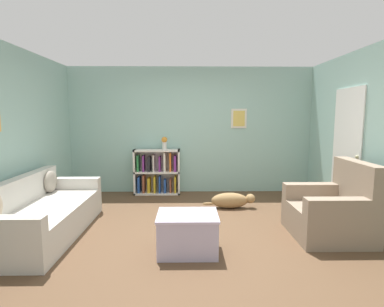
{
  "coord_description": "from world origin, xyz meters",
  "views": [
    {
      "loc": [
        -0.07,
        -4.03,
        1.62
      ],
      "look_at": [
        0.0,
        0.4,
        1.05
      ],
      "focal_mm": 28.0,
      "sensor_mm": 36.0,
      "label": 1
    }
  ],
  "objects_px": {
    "bookshelf": "(157,173)",
    "dog": "(231,200)",
    "couch": "(42,215)",
    "recliner_chair": "(333,211)",
    "vase": "(164,142)",
    "coffee_table": "(188,232)"
  },
  "relations": [
    {
      "from": "couch",
      "to": "dog",
      "type": "relative_size",
      "value": 2.27
    },
    {
      "from": "couch",
      "to": "vase",
      "type": "distance_m",
      "value": 2.73
    },
    {
      "from": "recliner_chair",
      "to": "dog",
      "type": "xyz_separation_m",
      "value": [
        -1.18,
        1.23,
        -0.21
      ]
    },
    {
      "from": "vase",
      "to": "coffee_table",
      "type": "bearing_deg",
      "value": -80.06
    },
    {
      "from": "recliner_chair",
      "to": "dog",
      "type": "bearing_deg",
      "value": 133.71
    },
    {
      "from": "couch",
      "to": "dog",
      "type": "height_order",
      "value": "couch"
    },
    {
      "from": "coffee_table",
      "to": "couch",
      "type": "bearing_deg",
      "value": 164.97
    },
    {
      "from": "recliner_chair",
      "to": "vase",
      "type": "height_order",
      "value": "vase"
    },
    {
      "from": "couch",
      "to": "coffee_table",
      "type": "distance_m",
      "value": 2.04
    },
    {
      "from": "couch",
      "to": "recliner_chair",
      "type": "relative_size",
      "value": 2.05
    },
    {
      "from": "couch",
      "to": "bookshelf",
      "type": "relative_size",
      "value": 2.22
    },
    {
      "from": "couch",
      "to": "dog",
      "type": "bearing_deg",
      "value": 22.93
    },
    {
      "from": "vase",
      "to": "bookshelf",
      "type": "bearing_deg",
      "value": 174.35
    },
    {
      "from": "couch",
      "to": "vase",
      "type": "xyz_separation_m",
      "value": [
        1.5,
        2.15,
        0.78
      ]
    },
    {
      "from": "bookshelf",
      "to": "recliner_chair",
      "type": "relative_size",
      "value": 0.92
    },
    {
      "from": "recliner_chair",
      "to": "vase",
      "type": "relative_size",
      "value": 3.9
    },
    {
      "from": "bookshelf",
      "to": "dog",
      "type": "xyz_separation_m",
      "value": [
        1.4,
        -1.01,
        -0.3
      ]
    },
    {
      "from": "couch",
      "to": "dog",
      "type": "distance_m",
      "value": 2.97
    },
    {
      "from": "bookshelf",
      "to": "recliner_chair",
      "type": "distance_m",
      "value": 3.42
    },
    {
      "from": "bookshelf",
      "to": "vase",
      "type": "bearing_deg",
      "value": -5.65
    },
    {
      "from": "recliner_chair",
      "to": "vase",
      "type": "distance_m",
      "value": 3.36
    },
    {
      "from": "bookshelf",
      "to": "dog",
      "type": "height_order",
      "value": "bookshelf"
    }
  ]
}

